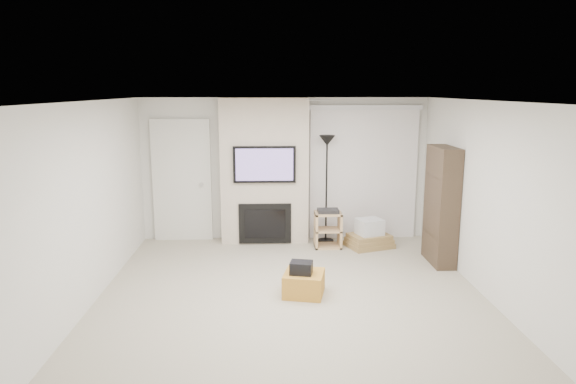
{
  "coord_description": "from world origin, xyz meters",
  "views": [
    {
      "loc": [
        -0.3,
        -6.21,
        2.64
      ],
      "look_at": [
        0.0,
        1.2,
        1.15
      ],
      "focal_mm": 32.0,
      "sensor_mm": 36.0,
      "label": 1
    }
  ],
  "objects_px": {
    "ottoman": "(304,284)",
    "bookshelf": "(441,206)",
    "box_stack": "(369,236)",
    "floor_lamp": "(327,159)",
    "av_stand": "(328,227)"
  },
  "relations": [
    {
      "from": "ottoman",
      "to": "bookshelf",
      "type": "bearing_deg",
      "value": 28.69
    },
    {
      "from": "floor_lamp",
      "to": "av_stand",
      "type": "relative_size",
      "value": 2.84
    },
    {
      "from": "ottoman",
      "to": "floor_lamp",
      "type": "height_order",
      "value": "floor_lamp"
    },
    {
      "from": "box_stack",
      "to": "bookshelf",
      "type": "bearing_deg",
      "value": -42.12
    },
    {
      "from": "floor_lamp",
      "to": "av_stand",
      "type": "distance_m",
      "value": 1.17
    },
    {
      "from": "ottoman",
      "to": "floor_lamp",
      "type": "distance_m",
      "value": 2.77
    },
    {
      "from": "ottoman",
      "to": "floor_lamp",
      "type": "relative_size",
      "value": 0.27
    },
    {
      "from": "av_stand",
      "to": "bookshelf",
      "type": "bearing_deg",
      "value": -27.93
    },
    {
      "from": "av_stand",
      "to": "box_stack",
      "type": "relative_size",
      "value": 0.76
    },
    {
      "from": "floor_lamp",
      "to": "ottoman",
      "type": "bearing_deg",
      "value": -103.18
    },
    {
      "from": "av_stand",
      "to": "floor_lamp",
      "type": "bearing_deg",
      "value": 89.83
    },
    {
      "from": "ottoman",
      "to": "bookshelf",
      "type": "height_order",
      "value": "bookshelf"
    },
    {
      "from": "ottoman",
      "to": "box_stack",
      "type": "height_order",
      "value": "box_stack"
    },
    {
      "from": "ottoman",
      "to": "av_stand",
      "type": "height_order",
      "value": "av_stand"
    },
    {
      "from": "box_stack",
      "to": "av_stand",
      "type": "bearing_deg",
      "value": 177.52
    }
  ]
}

